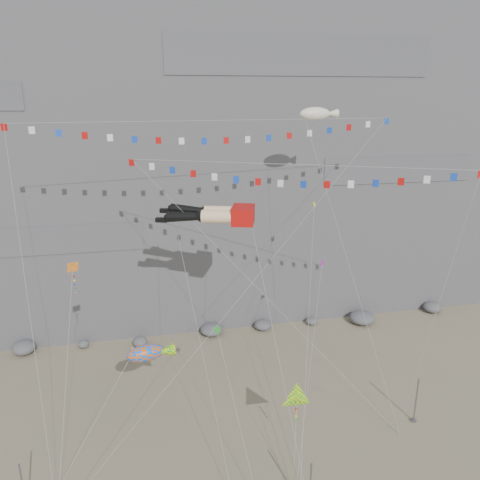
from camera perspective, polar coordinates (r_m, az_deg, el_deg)
The scene contains 15 objects.
ground at distance 40.65m, azimuth 0.44°, elevation -22.80°, with size 120.00×120.00×0.00m, color gray.
cliff at distance 62.72m, azimuth -6.02°, elevation 16.15°, with size 80.00×28.00×50.00m, color slate.
talus_boulders at distance 54.25m, azimuth -3.47°, elevation -10.86°, with size 60.00×3.00×1.20m, color slate, non-canonical shape.
anchor_pole_right at distance 43.33m, azimuth 20.67°, elevation -17.83°, with size 0.12×0.12×4.08m, color slate.
legs_kite at distance 38.02m, azimuth -2.91°, elevation 3.13°, with size 8.56×17.06×21.95m.
flag_banner_upper at distance 40.21m, azimuth -3.10°, elevation 14.30°, with size 32.28×15.47×30.91m.
flag_banner_lower at distance 35.47m, azimuth 6.45°, elevation 9.09°, with size 23.63×11.05×23.68m.
harlequin_kite at distance 36.48m, azimuth -19.73°, elevation -3.28°, with size 2.16×9.55×16.56m.
fish_windsock at distance 36.31m, azimuth -11.45°, elevation -13.37°, with size 8.74×5.08×11.02m.
delta_kite at distance 35.76m, azimuth 6.93°, elevation -18.66°, with size 2.67×4.13×7.15m.
blimp_windsock at distance 43.70m, azimuth 9.15°, elevation 14.86°, with size 5.67×13.78×27.95m.
small_kite_a at distance 41.12m, azimuth -7.90°, elevation 2.08°, with size 2.72×16.82×22.87m.
small_kite_b at distance 41.40m, azimuth 9.92°, elevation -3.22°, with size 6.05×11.36×17.00m.
small_kite_c at distance 36.02m, azimuth -2.76°, elevation -11.18°, with size 2.04×8.38×12.05m.
small_kite_d at distance 43.22m, azimuth 8.99°, elevation 3.35°, with size 7.19×17.64×24.61m.
Camera 1 is at (-6.69, -30.35, 26.21)m, focal length 35.00 mm.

